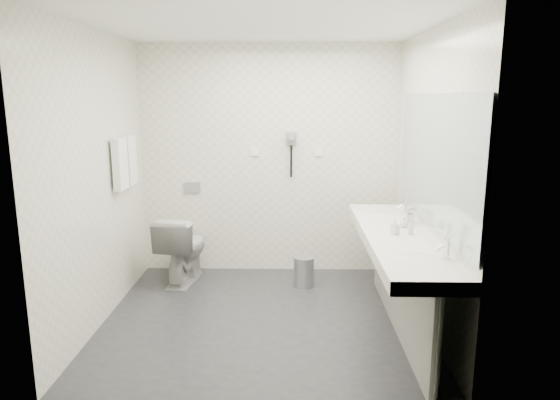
{
  "coord_description": "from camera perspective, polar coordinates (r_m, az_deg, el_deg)",
  "views": [
    {
      "loc": [
        0.24,
        -4.21,
        1.96
      ],
      "look_at": [
        0.15,
        0.15,
        1.05
      ],
      "focal_mm": 32.4,
      "sensor_mm": 36.0,
      "label": 1
    }
  ],
  "objects": [
    {
      "name": "wall_front",
      "position": [
        3.01,
        -3.41,
        -1.93
      ],
      "size": [
        2.8,
        0.0,
        2.8
      ],
      "primitive_type": "plane",
      "rotation": [
        -1.57,
        0.0,
        0.0
      ],
      "color": "silver",
      "rests_on": "floor"
    },
    {
      "name": "wall_right",
      "position": [
        4.43,
        16.37,
        2.07
      ],
      "size": [
        0.0,
        2.6,
        2.6
      ],
      "primitive_type": "plane",
      "rotation": [
        1.57,
        0.0,
        -1.57
      ],
      "color": "silver",
      "rests_on": "floor"
    },
    {
      "name": "switch_plate_a",
      "position": [
        5.55,
        -2.88,
        5.47
      ],
      "size": [
        0.09,
        0.02,
        0.09
      ],
      "primitive_type": "cube",
      "color": "white",
      "rests_on": "wall_back"
    },
    {
      "name": "basin_far",
      "position": [
        4.88,
        11.61,
        -1.8
      ],
      "size": [
        0.4,
        0.31,
        0.05
      ],
      "primitive_type": "ellipsoid",
      "color": "white",
      "rests_on": "vanity_counter"
    },
    {
      "name": "soap_bottle_a",
      "position": [
        4.2,
        12.88,
        -3.02
      ],
      "size": [
        0.08,
        0.08,
        0.12
      ],
      "primitive_type": "imported",
      "rotation": [
        0.0,
        0.0,
        0.69
      ],
      "color": "white",
      "rests_on": "vanity_counter"
    },
    {
      "name": "dryer_cradle",
      "position": [
        5.5,
        1.28,
        6.99
      ],
      "size": [
        0.1,
        0.04,
        0.14
      ],
      "primitive_type": "cube",
      "color": "gray",
      "rests_on": "wall_back"
    },
    {
      "name": "toilet",
      "position": [
        5.47,
        -10.91,
        -5.37
      ],
      "size": [
        0.52,
        0.78,
        0.73
      ],
      "primitive_type": "imported",
      "rotation": [
        0.0,
        0.0,
        2.98
      ],
      "color": "white",
      "rests_on": "floor"
    },
    {
      "name": "wall_back",
      "position": [
        5.56,
        -1.31,
        4.46
      ],
      "size": [
        2.8,
        0.0,
        2.8
      ],
      "primitive_type": "plane",
      "rotation": [
        1.57,
        0.0,
        0.0
      ],
      "color": "silver",
      "rests_on": "floor"
    },
    {
      "name": "bin_lid",
      "position": [
        5.26,
        2.72,
        -6.52
      ],
      "size": [
        0.21,
        0.21,
        0.02
      ],
      "primitive_type": "cylinder",
      "color": "#B2B5BA",
      "rests_on": "pedal_bin"
    },
    {
      "name": "towel_far",
      "position": [
        5.19,
        -16.62,
        4.32
      ],
      "size": [
        0.07,
        0.24,
        0.48
      ],
      "primitive_type": "cube",
      "color": "white",
      "rests_on": "towel_rail"
    },
    {
      "name": "dryer_cord",
      "position": [
        5.51,
        1.27,
        4.39
      ],
      "size": [
        0.02,
        0.02,
        0.35
      ],
      "primitive_type": "cylinder",
      "color": "black",
      "rests_on": "dryer_cradle"
    },
    {
      "name": "glass_left",
      "position": [
        4.53,
        14.51,
        -2.14
      ],
      "size": [
        0.07,
        0.07,
        0.1
      ],
      "primitive_type": "cylinder",
      "rotation": [
        0.0,
        0.0,
        0.33
      ],
      "color": "silver",
      "rests_on": "vanity_counter"
    },
    {
      "name": "glass_right",
      "position": [
        4.63,
        14.55,
        -1.71
      ],
      "size": [
        0.08,
        0.08,
        0.12
      ],
      "primitive_type": "cylinder",
      "rotation": [
        0.0,
        0.0,
        -0.2
      ],
      "color": "silver",
      "rests_on": "vanity_counter"
    },
    {
      "name": "flush_plate",
      "position": [
        5.69,
        -9.89,
        1.4
      ],
      "size": [
        0.18,
        0.02,
        0.12
      ],
      "primitive_type": "cube",
      "color": "#B2B5BA",
      "rests_on": "wall_back"
    },
    {
      "name": "soap_bottle_c",
      "position": [
        4.22,
        14.55,
        -3.0
      ],
      "size": [
        0.06,
        0.06,
        0.12
      ],
      "primitive_type": "imported",
      "rotation": [
        0.0,
        0.0,
        0.26
      ],
      "color": "white",
      "rests_on": "vanity_counter"
    },
    {
      "name": "faucet_far",
      "position": [
        4.9,
        13.9,
        -0.77
      ],
      "size": [
        0.04,
        0.04,
        0.15
      ],
      "primitive_type": "cylinder",
      "color": "silver",
      "rests_on": "vanity_counter"
    },
    {
      "name": "switch_plate_b",
      "position": [
        5.54,
        4.39,
        5.44
      ],
      "size": [
        0.09,
        0.02,
        0.09
      ],
      "primitive_type": "cube",
      "color": "white",
      "rests_on": "wall_back"
    },
    {
      "name": "soap_bottle_b",
      "position": [
        4.44,
        13.79,
        -2.46
      ],
      "size": [
        0.08,
        0.08,
        0.09
      ],
      "primitive_type": "imported",
      "rotation": [
        0.0,
        0.0,
        -0.2
      ],
      "color": "white",
      "rests_on": "vanity_counter"
    },
    {
      "name": "basin_near",
      "position": [
        3.65,
        15.25,
        -6.59
      ],
      "size": [
        0.4,
        0.31,
        0.05
      ],
      "primitive_type": "ellipsoid",
      "color": "white",
      "rests_on": "vanity_counter"
    },
    {
      "name": "vanity_post_far",
      "position": [
        5.38,
        11.24,
        -5.59
      ],
      "size": [
        0.06,
        0.06,
        0.75
      ],
      "primitive_type": "cylinder",
      "color": "silver",
      "rests_on": "floor"
    },
    {
      "name": "vanity_post_near",
      "position": [
        3.5,
        17.32,
        -15.76
      ],
      "size": [
        0.06,
        0.06,
        0.75
      ],
      "primitive_type": "cylinder",
      "color": "silver",
      "rests_on": "floor"
    },
    {
      "name": "towel_near",
      "position": [
        4.92,
        -17.6,
        3.88
      ],
      "size": [
        0.07,
        0.24,
        0.48
      ],
      "primitive_type": "cube",
      "color": "white",
      "rests_on": "towel_rail"
    },
    {
      "name": "wall_left",
      "position": [
        4.57,
        -19.86,
        2.15
      ],
      "size": [
        0.0,
        2.6,
        2.6
      ],
      "primitive_type": "plane",
      "rotation": [
        1.57,
        0.0,
        1.57
      ],
      "color": "silver",
      "rests_on": "floor"
    },
    {
      "name": "faucet_near",
      "position": [
        3.68,
        18.29,
        -5.18
      ],
      "size": [
        0.04,
        0.04,
        0.15
      ],
      "primitive_type": "cylinder",
      "color": "silver",
      "rests_on": "vanity_counter"
    },
    {
      "name": "vanity_counter",
      "position": [
        4.27,
        13.14,
        -4.3
      ],
      "size": [
        0.55,
        2.2,
        0.1
      ],
      "primitive_type": "cube",
      "color": "white",
      "rests_on": "floor"
    },
    {
      "name": "dryer_barrel",
      "position": [
        5.43,
        1.29,
        7.25
      ],
      "size": [
        0.08,
        0.14,
        0.08
      ],
      "primitive_type": "cylinder",
      "rotation": [
        1.57,
        0.0,
        0.0
      ],
      "color": "gray",
      "rests_on": "dryer_cradle"
    },
    {
      "name": "vanity_panel",
      "position": [
        4.41,
        13.2,
        -9.62
      ],
      "size": [
        0.03,
        2.15,
        0.75
      ],
      "primitive_type": "cube",
      "color": "gray",
      "rests_on": "floor"
    },
    {
      "name": "ceiling",
      "position": [
        4.25,
        -2.18,
        19.07
      ],
      "size": [
        2.8,
        2.8,
        0.0
      ],
      "primitive_type": "plane",
      "rotation": [
        3.14,
        0.0,
        0.0
      ],
      "color": "white",
      "rests_on": "wall_back"
    },
    {
      "name": "floor",
      "position": [
        4.65,
        -1.94,
        -13.15
      ],
      "size": [
        2.8,
        2.8,
        0.0
      ],
      "primitive_type": "plane",
      "color": "#2A2A2F",
      "rests_on": "ground"
    },
    {
      "name": "towel_rail",
      "position": [
        5.03,
        -17.36,
        6.59
      ],
      "size": [
        0.02,
        0.62,
        0.02
      ],
      "primitive_type": "cylinder",
      "rotation": [
        1.57,
        0.0,
        0.0
      ],
      "color": "silver",
      "rests_on": "wall_left"
    },
    {
      "name": "mirror",
      "position": [
        4.2,
        17.04,
        4.29
      ],
      "size": [
        0.02,
        2.2,
        1.05
      ],
      "primitive_type": "cube",
      "color": "#B2BCC6",
      "rests_on": "wall_right"
    },
    {
      "name": "pedal_bin",
      "position": [
        5.32,
        2.7,
        -8.13
      ],
      "size": [
        0.28,
        0.28,
        0.3
      ],
      "primitive_type": "cylinder",
      "rotation": [
        0.0,
        0.0,
        0.42
      ],
      "color": "#B2B5BA",
      "rests_on": "floor"
    }
  ]
}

